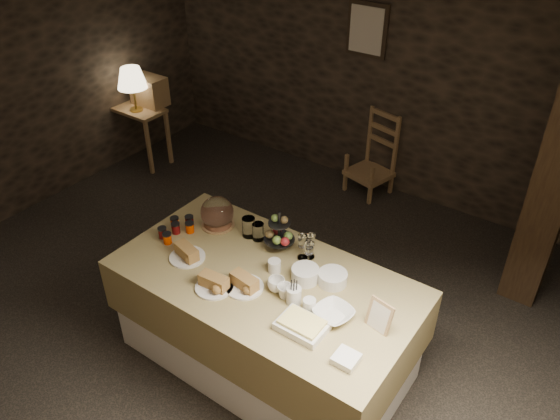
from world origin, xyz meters
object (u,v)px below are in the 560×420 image
Objects in this scene: timber_column at (560,164)px; wine_rack at (149,91)px; table_lamp at (132,78)px; console_table at (138,118)px; chair at (373,157)px; fruit_stand at (279,235)px; buffet_table at (265,314)px.

wine_rack is at bearing -178.84° from timber_column.
wine_rack is at bearing 90.00° from table_lamp.
console_table is 0.53m from table_lamp.
fruit_stand is (0.43, -2.40, 0.56)m from chair.
wine_rack is 4.50m from timber_column.
fruit_stand reaches higher than buffet_table.
buffet_table is at bearing -125.50° from timber_column.
fruit_stand reaches higher than wine_rack.
buffet_table is at bearing -72.95° from fruit_stand.
console_table is 2.20× the size of fruit_stand.
chair is (2.62, 1.05, -0.17)m from console_table.
buffet_table is 0.82× the size of timber_column.
timber_column reaches higher than fruit_stand.
chair is at bearing 100.94° from buffet_table.
wine_rack reaches higher than buffet_table.
wine_rack reaches higher than chair.
wine_rack is at bearing 74.48° from console_table.
table_lamp is at bearing 156.51° from fruit_stand.
fruit_stand is at bearing -27.07° from wine_rack.
buffet_table is 3.56m from console_table.
console_table is at bearing -105.52° from wine_rack.
fruit_stand reaches higher than console_table.
table_lamp is at bearing -45.00° from console_table.
buffet_table is at bearing -27.52° from table_lamp.
buffet_table is at bearing -27.86° from console_table.
fruit_stand is at bearing 107.05° from buffet_table.
chair reaches higher than console_table.
console_table is 0.28× the size of timber_column.
timber_column is (4.48, 0.09, 0.41)m from wine_rack.
console_table is at bearing 135.00° from table_lamp.
table_lamp is (-3.10, 1.61, 0.62)m from buffet_table.
timber_column reaches higher than table_lamp.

